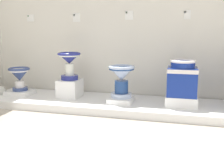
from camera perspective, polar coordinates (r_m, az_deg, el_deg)
name	(u,v)px	position (r m, az deg, el deg)	size (l,w,h in m)	color
wall_back	(128,2)	(4.10, 3.52, 15.75)	(4.60, 0.06, 2.98)	silver
display_platform	(120,105)	(3.73, 1.82, -5.91)	(3.99, 0.88, 0.10)	white
plinth_block_squat_floral	(20,92)	(4.33, -18.96, -3.12)	(0.38, 0.31, 0.06)	white
antique_toilet_squat_floral	(19,75)	(4.28, -19.14, 0.35)	(0.32, 0.32, 0.35)	#384A82
plinth_block_leftmost	(70,88)	(3.97, -8.96, -2.39)	(0.30, 0.34, 0.26)	white
antique_toilet_leftmost	(69,61)	(3.91, -9.11, 3.36)	(0.33, 0.33, 0.40)	navy
plinth_block_slender_white	(121,100)	(3.66, 2.00, -4.82)	(0.32, 0.39, 0.07)	white
antique_toilet_slender_white	(121,77)	(3.60, 2.03, 0.08)	(0.36, 0.36, 0.43)	#B1C3E5
plinth_block_rightmost	(181,101)	(3.59, 14.54, -4.88)	(0.40, 0.34, 0.13)	white
antique_toilet_rightmost	(182,77)	(3.53, 14.75, -0.03)	(0.38, 0.34, 0.47)	navy
info_placard_first	(30,18)	(4.64, -16.99, 11.96)	(0.12, 0.01, 0.11)	white
info_placard_second	(76,17)	(4.28, -7.58, 12.47)	(0.12, 0.01, 0.13)	white
info_placard_third	(129,15)	(4.04, 3.67, 13.04)	(0.12, 0.01, 0.13)	white
info_placard_fourth	(187,15)	(3.97, 15.73, 12.70)	(0.09, 0.01, 0.13)	white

